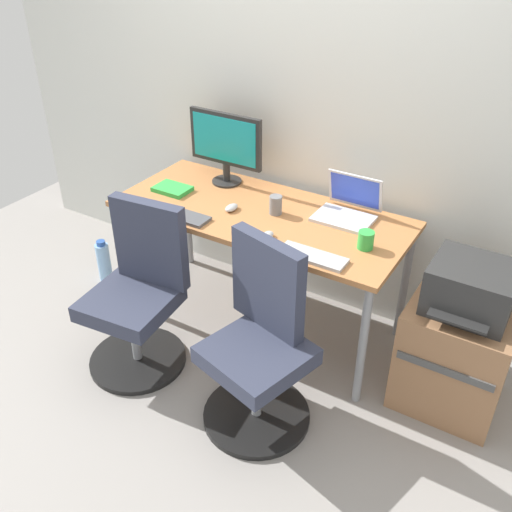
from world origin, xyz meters
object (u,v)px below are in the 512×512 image
object	(u,v)px
water_bottle_on_floor	(104,262)
coffee_mug	(366,240)
office_chair_right	(260,346)
printer	(471,288)
office_chair_left	(139,296)
desktop_monitor	(226,143)
side_cabinet	(455,354)
open_laptop	(348,207)

from	to	relation	value
water_bottle_on_floor	coffee_mug	bearing A→B (deg)	3.86
office_chair_right	water_bottle_on_floor	bearing A→B (deg)	163.46
printer	water_bottle_on_floor	size ratio (longest dim) A/B	1.29
office_chair_left	office_chair_right	size ratio (longest dim) A/B	1.00
printer	desktop_monitor	world-z (taller)	desktop_monitor
office_chair_left	desktop_monitor	distance (m)	1.03
side_cabinet	open_laptop	xyz separation A→B (m)	(-0.74, 0.25, 0.52)
office_chair_right	desktop_monitor	bearing A→B (deg)	131.59
side_cabinet	desktop_monitor	size ratio (longest dim) A/B	1.21
office_chair_left	water_bottle_on_floor	world-z (taller)	office_chair_left
office_chair_left	printer	world-z (taller)	office_chair_left
open_laptop	coffee_mug	bearing A→B (deg)	-51.41
office_chair_left	side_cabinet	distance (m)	1.67
office_chair_left	coffee_mug	world-z (taller)	office_chair_left
water_bottle_on_floor	office_chair_left	bearing A→B (deg)	-31.03
office_chair_right	water_bottle_on_floor	world-z (taller)	office_chair_right
desktop_monitor	printer	bearing A→B (deg)	-9.73
coffee_mug	water_bottle_on_floor	bearing A→B (deg)	-176.14
printer	desktop_monitor	bearing A→B (deg)	170.27
printer	desktop_monitor	size ratio (longest dim) A/B	0.83
side_cabinet	coffee_mug	size ratio (longest dim) A/B	6.32
water_bottle_on_floor	desktop_monitor	xyz separation A→B (m)	(0.75, 0.40, 0.86)
office_chair_right	side_cabinet	size ratio (longest dim) A/B	1.62
desktop_monitor	coffee_mug	size ratio (longest dim) A/B	5.22
printer	office_chair_right	bearing A→B (deg)	-143.70
side_cabinet	desktop_monitor	distance (m)	1.72
water_bottle_on_floor	desktop_monitor	distance (m)	1.21
printer	coffee_mug	distance (m)	0.54
office_chair_left	office_chair_right	distance (m)	0.76
office_chair_right	open_laptop	xyz separation A→B (m)	(0.05, 0.83, 0.39)
coffee_mug	open_laptop	bearing A→B (deg)	128.59
water_bottle_on_floor	open_laptop	xyz separation A→B (m)	(1.56, 0.38, 0.67)
office_chair_right	coffee_mug	bearing A→B (deg)	64.86
printer	water_bottle_on_floor	bearing A→B (deg)	-176.61
office_chair_right	coffee_mug	xyz separation A→B (m)	(0.27, 0.57, 0.38)
printer	open_laptop	world-z (taller)	open_laptop
printer	open_laptop	bearing A→B (deg)	161.45
open_laptop	coffee_mug	xyz separation A→B (m)	(0.21, -0.26, -0.01)
office_chair_right	office_chair_left	bearing A→B (deg)	179.86
office_chair_left	printer	xyz separation A→B (m)	(1.56, 0.58, 0.28)
office_chair_right	side_cabinet	bearing A→B (deg)	36.34
open_laptop	desktop_monitor	bearing A→B (deg)	178.79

